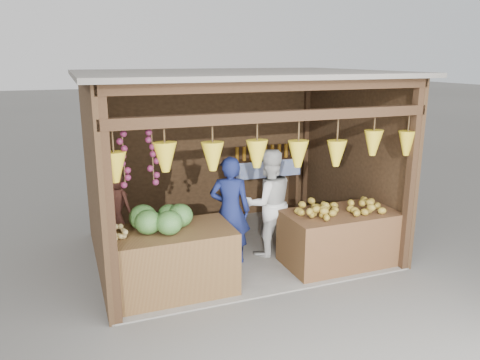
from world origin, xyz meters
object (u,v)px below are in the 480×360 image
at_px(woman_standing, 268,203).
at_px(vendor_seated, 114,207).
at_px(counter_left, 170,262).
at_px(man_standing, 230,211).
at_px(counter_right, 339,238).

height_order(woman_standing, vendor_seated, woman_standing).
bearing_deg(counter_left, vendor_seated, 118.26).
xyz_separation_m(man_standing, vendor_seated, (-1.53, 0.43, 0.10)).
distance_m(counter_right, vendor_seated, 3.15).
distance_m(counter_left, vendor_seated, 1.23).
xyz_separation_m(counter_right, man_standing, (-1.41, 0.60, 0.39)).
bearing_deg(vendor_seated, counter_left, 156.92).
height_order(counter_right, man_standing, man_standing).
xyz_separation_m(counter_left, vendor_seated, (-0.54, 1.00, 0.47)).
relative_size(woman_standing, vendor_seated, 1.42).
xyz_separation_m(counter_right, woman_standing, (-0.79, 0.67, 0.41)).
height_order(counter_left, woman_standing, woman_standing).
bearing_deg(counter_right, woman_standing, 139.82).
xyz_separation_m(woman_standing, vendor_seated, (-2.14, 0.35, 0.08)).
bearing_deg(counter_left, woman_standing, 21.96).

